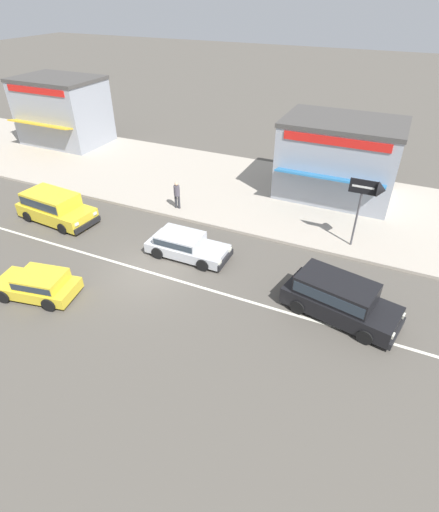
{
  "coord_description": "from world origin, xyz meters",
  "views": [
    {
      "loc": [
        9.02,
        -11.89,
        10.88
      ],
      "look_at": [
        2.9,
        1.45,
        0.8
      ],
      "focal_mm": 28.0,
      "sensor_mm": 36.0,
      "label": 1
    }
  ],
  "objects_px": {
    "minivan_black_0": "(338,297)",
    "shopfront_corner_warung": "(63,111)",
    "minivan_yellow_5": "(54,206)",
    "arrow_signboard": "(375,193)",
    "pedestrian_near_clock": "(177,193)",
    "hatchback_yellow_2": "(38,284)",
    "shopfront_mid_block": "(339,158)",
    "hatchback_silver_4": "(185,244)"
  },
  "relations": [
    {
      "from": "shopfront_corner_warung",
      "to": "shopfront_mid_block",
      "type": "bearing_deg",
      "value": -2.19
    },
    {
      "from": "hatchback_yellow_2",
      "to": "hatchback_silver_4",
      "type": "height_order",
      "value": "same"
    },
    {
      "from": "minivan_black_0",
      "to": "pedestrian_near_clock",
      "type": "height_order",
      "value": "pedestrian_near_clock"
    },
    {
      "from": "hatchback_silver_4",
      "to": "pedestrian_near_clock",
      "type": "distance_m",
      "value": 4.68
    },
    {
      "from": "hatchback_silver_4",
      "to": "minivan_yellow_5",
      "type": "distance_m",
      "value": 8.15
    },
    {
      "from": "minivan_black_0",
      "to": "minivan_yellow_5",
      "type": "relative_size",
      "value": 1.04
    },
    {
      "from": "hatchback_yellow_2",
      "to": "minivan_black_0",
      "type": "bearing_deg",
      "value": 19.29
    },
    {
      "from": "minivan_black_0",
      "to": "shopfront_mid_block",
      "type": "distance_m",
      "value": 11.03
    },
    {
      "from": "minivan_black_0",
      "to": "shopfront_corner_warung",
      "type": "relative_size",
      "value": 0.74
    },
    {
      "from": "shopfront_corner_warung",
      "to": "minivan_black_0",
      "type": "bearing_deg",
      "value": -25.72
    },
    {
      "from": "minivan_black_0",
      "to": "arrow_signboard",
      "type": "xyz_separation_m",
      "value": [
        0.29,
        5.15,
        2.25
      ]
    },
    {
      "from": "hatchback_yellow_2",
      "to": "pedestrian_near_clock",
      "type": "xyz_separation_m",
      "value": [
        1.48,
        9.04,
        0.49
      ]
    },
    {
      "from": "minivan_black_0",
      "to": "arrow_signboard",
      "type": "relative_size",
      "value": 1.36
    },
    {
      "from": "minivan_black_0",
      "to": "minivan_yellow_5",
      "type": "xyz_separation_m",
      "value": [
        -15.55,
        1.25,
        0.0
      ]
    },
    {
      "from": "minivan_yellow_5",
      "to": "arrow_signboard",
      "type": "bearing_deg",
      "value": 13.83
    },
    {
      "from": "hatchback_silver_4",
      "to": "shopfront_corner_warung",
      "type": "xyz_separation_m",
      "value": [
        -16.47,
        10.34,
        2.01
      ]
    },
    {
      "from": "hatchback_silver_4",
      "to": "arrow_signboard",
      "type": "bearing_deg",
      "value": 27.37
    },
    {
      "from": "minivan_black_0",
      "to": "hatchback_silver_4",
      "type": "height_order",
      "value": "minivan_black_0"
    },
    {
      "from": "shopfront_corner_warung",
      "to": "pedestrian_near_clock",
      "type": "bearing_deg",
      "value": -25.09
    },
    {
      "from": "arrow_signboard",
      "to": "shopfront_mid_block",
      "type": "height_order",
      "value": "shopfront_mid_block"
    },
    {
      "from": "minivan_black_0",
      "to": "shopfront_mid_block",
      "type": "relative_size",
      "value": 0.71
    },
    {
      "from": "minivan_black_0",
      "to": "pedestrian_near_clock",
      "type": "distance_m",
      "value": 11.2
    },
    {
      "from": "pedestrian_near_clock",
      "to": "shopfront_mid_block",
      "type": "xyz_separation_m",
      "value": [
        7.74,
        5.66,
        1.32
      ]
    },
    {
      "from": "hatchback_yellow_2",
      "to": "hatchback_silver_4",
      "type": "xyz_separation_m",
      "value": [
        4.09,
        5.19,
        0.0
      ]
    },
    {
      "from": "hatchback_silver_4",
      "to": "pedestrian_near_clock",
      "type": "xyz_separation_m",
      "value": [
        -2.61,
        3.85,
        0.48
      ]
    },
    {
      "from": "minivan_black_0",
      "to": "hatchback_silver_4",
      "type": "distance_m",
      "value": 7.51
    },
    {
      "from": "arrow_signboard",
      "to": "shopfront_mid_block",
      "type": "xyz_separation_m",
      "value": [
        -2.57,
        5.53,
        -0.7
      ]
    },
    {
      "from": "hatchback_yellow_2",
      "to": "shopfront_corner_warung",
      "type": "bearing_deg",
      "value": 128.56
    },
    {
      "from": "shopfront_mid_block",
      "to": "shopfront_corner_warung",
      "type": "bearing_deg",
      "value": 177.81
    },
    {
      "from": "arrow_signboard",
      "to": "minivan_black_0",
      "type": "bearing_deg",
      "value": -93.18
    },
    {
      "from": "minivan_black_0",
      "to": "shopfront_corner_warung",
      "type": "bearing_deg",
      "value": 154.28
    },
    {
      "from": "hatchback_yellow_2",
      "to": "shopfront_mid_block",
      "type": "xyz_separation_m",
      "value": [
        9.22,
        14.7,
        1.8
      ]
    },
    {
      "from": "minivan_black_0",
      "to": "shopfront_mid_block",
      "type": "height_order",
      "value": "shopfront_mid_block"
    },
    {
      "from": "minivan_yellow_5",
      "to": "arrow_signboard",
      "type": "distance_m",
      "value": 16.47
    },
    {
      "from": "hatchback_yellow_2",
      "to": "shopfront_corner_warung",
      "type": "relative_size",
      "value": 0.58
    },
    {
      "from": "hatchback_yellow_2",
      "to": "shopfront_mid_block",
      "type": "bearing_deg",
      "value": 57.9
    },
    {
      "from": "arrow_signboard",
      "to": "shopfront_corner_warung",
      "type": "height_order",
      "value": "shopfront_corner_warung"
    },
    {
      "from": "minivan_black_0",
      "to": "minivan_yellow_5",
      "type": "height_order",
      "value": "same"
    },
    {
      "from": "hatchback_silver_4",
      "to": "arrow_signboard",
      "type": "relative_size",
      "value": 1.14
    },
    {
      "from": "hatchback_silver_4",
      "to": "minivan_yellow_5",
      "type": "relative_size",
      "value": 0.87
    },
    {
      "from": "shopfront_mid_block",
      "to": "minivan_black_0",
      "type": "bearing_deg",
      "value": -77.95
    },
    {
      "from": "hatchback_silver_4",
      "to": "minivan_yellow_5",
      "type": "xyz_separation_m",
      "value": [
        -8.14,
        0.09,
        0.25
      ]
    }
  ]
}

